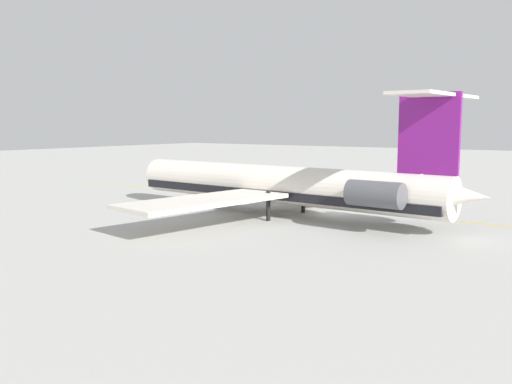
# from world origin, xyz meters

# --- Properties ---
(ground) EXTENTS (340.85, 340.85, 0.00)m
(ground) POSITION_xyz_m (0.00, 0.00, 0.00)
(ground) COLOR #ADADA8
(main_jetliner) EXTENTS (43.32, 38.42, 12.61)m
(main_jetliner) POSITION_xyz_m (3.36, 4.64, 3.44)
(main_jetliner) COLOR silver
(main_jetliner) RESTS_ON ground
(ground_crew_near_tail) EXTENTS (0.44, 0.29, 1.82)m
(ground_crew_near_tail) POSITION_xyz_m (18.67, -17.16, 1.15)
(ground_crew_near_tail) COLOR black
(ground_crew_near_tail) RESTS_ON ground
(safety_cone_wingtip) EXTENTS (0.40, 0.40, 0.55)m
(safety_cone_wingtip) POSITION_xyz_m (26.68, -14.69, 0.28)
(safety_cone_wingtip) COLOR #EA590F
(safety_cone_wingtip) RESTS_ON ground
(taxiway_centreline) EXTENTS (93.82, 5.71, 0.01)m
(taxiway_centreline) POSITION_xyz_m (4.57, -3.90, 0.00)
(taxiway_centreline) COLOR gold
(taxiway_centreline) RESTS_ON ground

